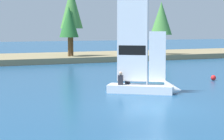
{
  "coord_description": "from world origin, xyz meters",
  "views": [
    {
      "loc": [
        -10.11,
        -17.76,
        3.84
      ],
      "look_at": [
        0.89,
        6.63,
        1.2
      ],
      "focal_mm": 69.24,
      "sensor_mm": 36.0,
      "label": 1
    }
  ],
  "objects_px": {
    "shoreline_tree_right": "(161,19)",
    "channel_buoy": "(213,78)",
    "shoreline_tree_centre": "(69,22)",
    "sailboat": "(150,84)",
    "shoreline_tree_midright": "(71,7)"
  },
  "relations": [
    {
      "from": "shoreline_tree_right",
      "to": "channel_buoy",
      "type": "distance_m",
      "value": 21.44
    },
    {
      "from": "shoreline_tree_midright",
      "to": "sailboat",
      "type": "xyz_separation_m",
      "value": [
        -3.67,
        -24.66,
        -5.56
      ]
    },
    {
      "from": "channel_buoy",
      "to": "shoreline_tree_centre",
      "type": "bearing_deg",
      "value": 101.43
    },
    {
      "from": "shoreline_tree_centre",
      "to": "sailboat",
      "type": "bearing_deg",
      "value": -97.41
    },
    {
      "from": "shoreline_tree_midright",
      "to": "channel_buoy",
      "type": "height_order",
      "value": "shoreline_tree_midright"
    },
    {
      "from": "sailboat",
      "to": "channel_buoy",
      "type": "bearing_deg",
      "value": 62.87
    },
    {
      "from": "shoreline_tree_right",
      "to": "channel_buoy",
      "type": "xyz_separation_m",
      "value": [
        -7.23,
        -19.62,
        -4.72
      ]
    },
    {
      "from": "sailboat",
      "to": "channel_buoy",
      "type": "relative_size",
      "value": 16.09
    },
    {
      "from": "shoreline_tree_centre",
      "to": "shoreline_tree_midright",
      "type": "height_order",
      "value": "shoreline_tree_midright"
    },
    {
      "from": "shoreline_tree_centre",
      "to": "sailboat",
      "type": "height_order",
      "value": "shoreline_tree_centre"
    },
    {
      "from": "shoreline_tree_midright",
      "to": "sailboat",
      "type": "relative_size",
      "value": 1.28
    },
    {
      "from": "channel_buoy",
      "to": "shoreline_tree_midright",
      "type": "bearing_deg",
      "value": 99.58
    },
    {
      "from": "shoreline_tree_right",
      "to": "channel_buoy",
      "type": "height_order",
      "value": "shoreline_tree_right"
    },
    {
      "from": "shoreline_tree_right",
      "to": "channel_buoy",
      "type": "relative_size",
      "value": 16.38
    },
    {
      "from": "shoreline_tree_midright",
      "to": "channel_buoy",
      "type": "bearing_deg",
      "value": -80.42
    }
  ]
}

